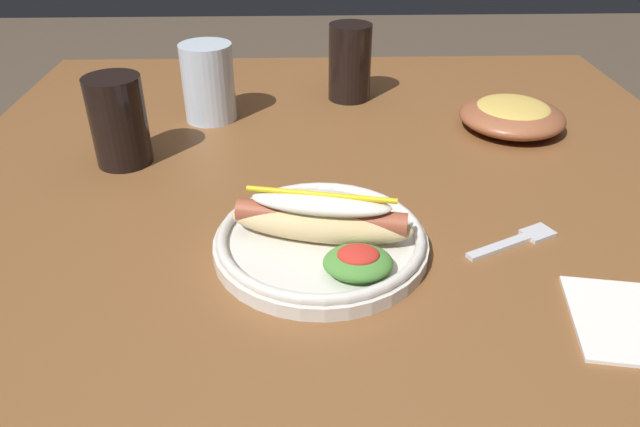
{
  "coord_description": "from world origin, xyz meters",
  "views": [
    {
      "loc": [
        -0.05,
        -0.76,
        1.12
      ],
      "look_at": [
        -0.03,
        -0.19,
        0.77
      ],
      "focal_mm": 33.38,
      "sensor_mm": 36.0,
      "label": 1
    }
  ],
  "objects": [
    {
      "name": "soda_cup",
      "position": [
        0.04,
        0.25,
        0.81
      ],
      "size": [
        0.07,
        0.07,
        0.13
      ],
      "primitive_type": "cylinder",
      "color": "black",
      "rests_on": "dining_table"
    },
    {
      "name": "fork",
      "position": [
        0.2,
        -0.21,
        0.74
      ],
      "size": [
        0.12,
        0.07,
        0.0
      ],
      "rotation": [
        0.0,
        0.0,
        0.46
      ],
      "color": "silver",
      "rests_on": "dining_table"
    },
    {
      "name": "water_cup",
      "position": [
        -0.2,
        0.17,
        0.8
      ],
      "size": [
        0.08,
        0.08,
        0.12
      ],
      "primitive_type": "cylinder",
      "color": "silver",
      "rests_on": "dining_table"
    },
    {
      "name": "hot_dog_plate",
      "position": [
        -0.03,
        -0.22,
        0.76
      ],
      "size": [
        0.24,
        0.24,
        0.08
      ],
      "color": "silver",
      "rests_on": "dining_table"
    },
    {
      "name": "extra_cup",
      "position": [
        -0.3,
        0.01,
        0.8
      ],
      "size": [
        0.08,
        0.08,
        0.12
      ],
      "primitive_type": "cylinder",
      "color": "black",
      "rests_on": "dining_table"
    },
    {
      "name": "side_bowl",
      "position": [
        0.28,
        0.11,
        0.76
      ],
      "size": [
        0.16,
        0.16,
        0.05
      ],
      "color": "brown",
      "rests_on": "dining_table"
    },
    {
      "name": "dining_table",
      "position": [
        0.0,
        0.0,
        0.64
      ],
      "size": [
        1.11,
        0.99,
        0.74
      ],
      "color": "brown",
      "rests_on": "ground_plane"
    }
  ]
}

